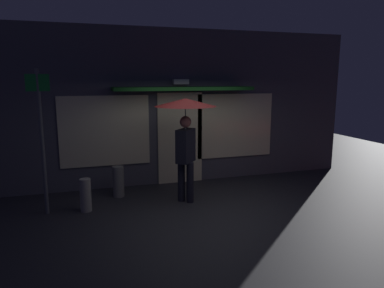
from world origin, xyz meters
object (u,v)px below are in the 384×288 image
object	(u,v)px
person_with_umbrella	(185,121)
street_sign_post	(42,135)
sidewalk_bollard_2	(86,195)
sidewalk_bollard	(118,181)

from	to	relation	value
person_with_umbrella	street_sign_post	bearing A→B (deg)	-50.68
person_with_umbrella	sidewalk_bollard_2	world-z (taller)	person_with_umbrella
person_with_umbrella	sidewalk_bollard	world-z (taller)	person_with_umbrella
sidewalk_bollard	sidewalk_bollard_2	distance (m)	0.98
person_with_umbrella	sidewalk_bollard	size ratio (longest dim) A/B	3.19
person_with_umbrella	street_sign_post	distance (m)	2.70
street_sign_post	sidewalk_bollard	bearing A→B (deg)	23.68
person_with_umbrella	street_sign_post	world-z (taller)	street_sign_post
street_sign_post	sidewalk_bollard	size ratio (longest dim) A/B	4.03
sidewalk_bollard	sidewalk_bollard_2	bearing A→B (deg)	-134.96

